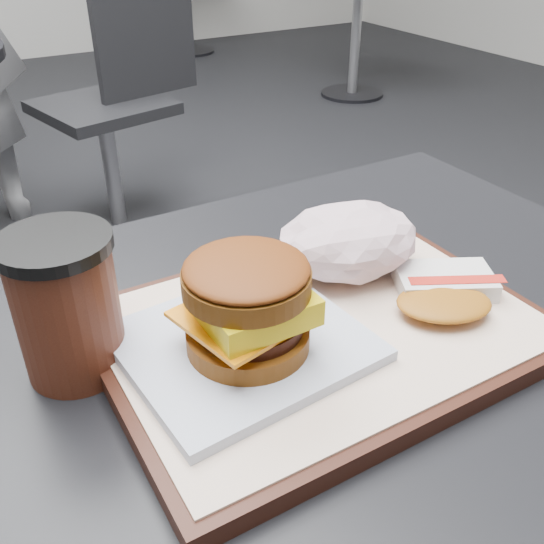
{
  "coord_description": "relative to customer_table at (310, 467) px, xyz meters",
  "views": [
    {
      "loc": [
        -0.26,
        -0.36,
        1.11
      ],
      "look_at": [
        -0.04,
        0.02,
        0.83
      ],
      "focal_mm": 40.0,
      "sensor_mm": 36.0,
      "label": 1
    }
  ],
  "objects": [
    {
      "name": "customer_table",
      "position": [
        0.0,
        0.0,
        0.0
      ],
      "size": [
        0.8,
        0.6,
        0.77
      ],
      "color": "#A5A5AA",
      "rests_on": "ground"
    },
    {
      "name": "serving_tray",
      "position": [
        -0.0,
        -0.01,
        0.2
      ],
      "size": [
        0.38,
        0.28,
        0.02
      ],
      "color": "black",
      "rests_on": "customer_table"
    },
    {
      "name": "breakfast_sandwich",
      "position": [
        -0.08,
        -0.02,
        0.24
      ],
      "size": [
        0.2,
        0.18,
        0.09
      ],
      "color": "silver",
      "rests_on": "serving_tray"
    },
    {
      "name": "hash_brown",
      "position": [
        0.11,
        -0.04,
        0.22
      ],
      "size": [
        0.13,
        0.12,
        0.02
      ],
      "color": "silver",
      "rests_on": "serving_tray"
    },
    {
      "name": "crumpled_wrapper",
      "position": [
        0.07,
        0.05,
        0.24
      ],
      "size": [
        0.14,
        0.11,
        0.06
      ],
      "primitive_type": null,
      "color": "silver",
      "rests_on": "serving_tray"
    },
    {
      "name": "coffee_cup",
      "position": [
        -0.2,
        0.06,
        0.25
      ],
      "size": [
        0.09,
        0.09,
        0.13
      ],
      "color": "#451C10",
      "rests_on": "customer_table"
    },
    {
      "name": "neighbor_chair",
      "position": [
        0.38,
        1.82,
        -0.07
      ],
      "size": [
        0.64,
        0.5,
        0.88
      ],
      "color": "#A0A0A5",
      "rests_on": "ground"
    },
    {
      "name": "bg_table_near",
      "position": [
        2.2,
        2.8,
        -0.02
      ],
      "size": [
        0.66,
        0.66,
        0.75
      ],
      "color": "black",
      "rests_on": "ground"
    }
  ]
}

